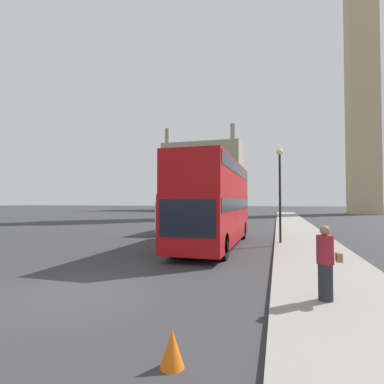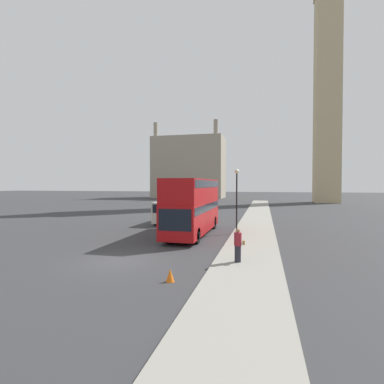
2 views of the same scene
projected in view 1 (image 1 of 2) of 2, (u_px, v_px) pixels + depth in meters
The scene contains 9 objects.
ground_plane at pixel (75, 293), 7.91m from camera, with size 300.00×300.00×0.00m, color #333335.
sidewalk_strip at pixel (356, 317), 6.06m from camera, with size 3.41×120.00×0.15m.
clock_tower at pixel (361, 42), 58.36m from camera, with size 5.54×5.71×65.32m.
building_block_distant at pixel (203, 177), 83.66m from camera, with size 21.20×10.82×22.43m.
red_double_decker_bus at pixel (215, 200), 16.15m from camera, with size 2.55×10.36×4.49m.
white_van at pixel (179, 216), 23.28m from camera, with size 1.95×5.34×2.31m.
pedestrian at pixel (326, 263), 6.86m from camera, with size 0.54×0.38×1.71m.
street_lamp at pixel (280, 180), 16.52m from camera, with size 0.36×0.36×5.19m.
traffic_cone at pixel (172, 348), 4.35m from camera, with size 0.36×0.36×0.55m.
Camera 1 is at (5.19, -6.82, 2.41)m, focal length 28.00 mm.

